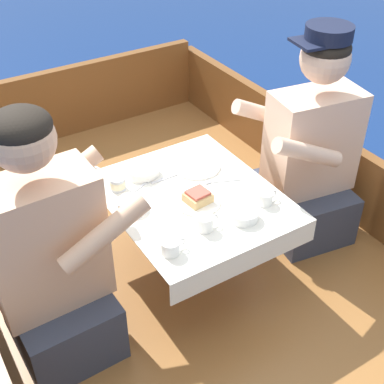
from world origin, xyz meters
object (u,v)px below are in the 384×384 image
Objects in this scene: sandwich at (198,197)px; tin_can at (118,184)px; coffee_cup_center at (265,198)px; coffee_cup_starboard at (171,247)px; person_starboard at (309,156)px; person_port at (51,262)px; coffee_cup_port at (205,222)px.

sandwich is 0.35m from tin_can.
sandwich reaches higher than tin_can.
sandwich is 1.14× the size of coffee_cup_center.
sandwich is 1.10× the size of coffee_cup_starboard.
sandwich reaches higher than coffee_cup_starboard.
tin_can is at bearing 138.91° from coffee_cup_center.
sandwich is at bearing 12.59° from person_starboard.
coffee_cup_port is at bearing -16.59° from person_port.
person_starboard reaches higher than coffee_cup_starboard.
coffee_cup_center is (0.47, 0.05, -0.00)m from coffee_cup_starboard.
coffee_cup_port is at bearing -112.73° from sandwich.
person_starboard is 9.68× the size of sandwich.
coffee_cup_center is at bearing 33.19° from person_starboard.
tin_can is (-0.46, 0.40, -0.00)m from coffee_cup_center.
coffee_cup_starboard is (-0.24, -0.20, -0.00)m from sandwich.
coffee_cup_port is at bearing 14.17° from coffee_cup_starboard.
coffee_cup_center is (0.23, -0.14, -0.00)m from sandwich.
coffee_cup_center is at bearing 1.65° from coffee_cup_port.
sandwich is 1.60× the size of tin_can.
person_port is at bearing -146.59° from tin_can.
person_port is 0.58m from coffee_cup_port.
person_port is 1.26m from person_starboard.
person_port is at bearing 170.48° from coffee_cup_center.
sandwich is at bearing 39.24° from coffee_cup_starboard.
coffee_cup_starboard is at bearing -165.83° from coffee_cup_port.
person_starboard reaches higher than coffee_cup_port.
person_starboard is at bearing 24.03° from coffee_cup_center.
tin_can reaches higher than coffee_cup_starboard.
coffee_cup_port reaches higher than coffee_cup_starboard.
tin_can is (0.39, 0.26, 0.04)m from person_port.
person_port is at bearing 10.88° from person_starboard.
tin_can is at bearing 88.93° from coffee_cup_starboard.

